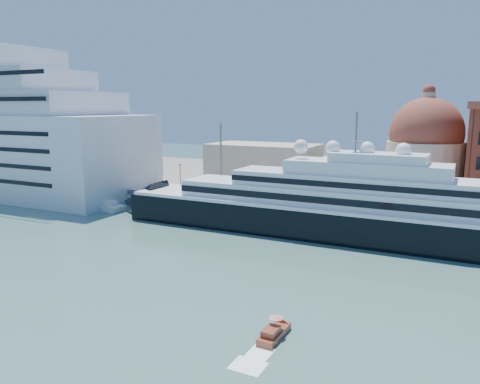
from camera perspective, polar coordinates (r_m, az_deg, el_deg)
The scene contains 9 objects.
ground at distance 73.53m, azimuth -0.87°, elevation -8.85°, with size 400.00×400.00×0.00m, color #345B57.
quay at distance 103.47m, azimuth 7.75°, elevation -2.56°, with size 180.00×10.00×2.50m, color gray.
land at distance 142.31m, azimuth 13.03°, elevation 0.70°, with size 260.00×72.00×2.00m, color slate.
quay_fence at distance 98.91m, azimuth 6.95°, elevation -2.04°, with size 180.00×0.10×1.20m, color slate.
superyacht at distance 91.17m, azimuth 8.24°, elevation -2.10°, with size 90.98×12.61×27.19m.
service_barge at distance 116.29m, azimuth -16.21°, elevation -1.71°, with size 11.79×5.46×2.55m.
water_taxi at distance 51.77m, azimuth 4.13°, elevation -16.74°, with size 1.88×5.40×2.55m.
church at distance 122.88m, azimuth 14.25°, elevation 3.82°, with size 66.00×18.00×25.50m.
lamp_posts at distance 104.98m, azimuth 0.99°, elevation 2.49°, with size 120.80×2.40×18.00m.
Camera 1 is at (31.72, -61.79, 24.15)m, focal length 35.00 mm.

